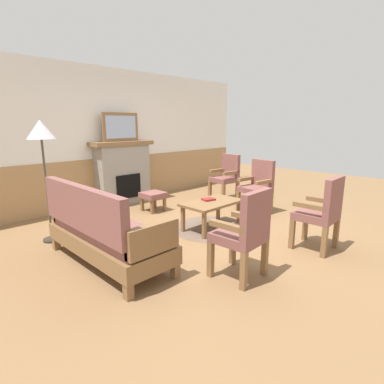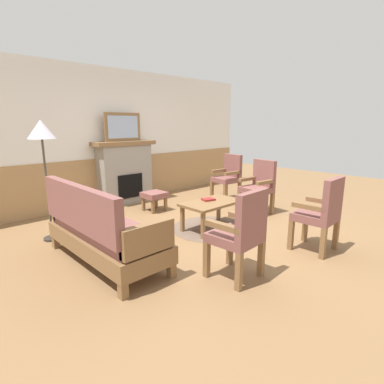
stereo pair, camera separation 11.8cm
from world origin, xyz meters
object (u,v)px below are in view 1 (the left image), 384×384
object	(u,v)px
framed_picture	(121,127)
coffee_table	(212,205)
armchair_near_fireplace	(258,184)
armchair_front_center	(245,230)
footstool	(153,196)
couch	(104,232)
floor_lamp_by_couch	(41,137)
armchair_front_left	(322,210)
fireplace	(123,172)
book_on_table	(208,199)
armchair_by_window_left	(226,175)

from	to	relation	value
framed_picture	coffee_table	bearing A→B (deg)	-87.86
armchair_near_fireplace	armchair_front_center	xyz separation A→B (m)	(-2.23, -1.28, 0.00)
footstool	coffee_table	bearing A→B (deg)	-88.82
framed_picture	couch	bearing A→B (deg)	-127.34
framed_picture	floor_lamp_by_couch	xyz separation A→B (m)	(-1.90, -1.07, -0.11)
framed_picture	armchair_front_left	bearing A→B (deg)	-83.34
fireplace	book_on_table	bearing A→B (deg)	-87.24
armchair_by_window_left	couch	bearing A→B (deg)	-164.68
coffee_table	armchair_front_center	distance (m)	1.61
book_on_table	footstool	world-z (taller)	book_on_table
couch	armchair_front_center	xyz separation A→B (m)	(0.86, -1.36, 0.14)
couch	coffee_table	world-z (taller)	couch
framed_picture	footstool	xyz separation A→B (m)	(0.06, -0.90, -1.28)
fireplace	couch	xyz separation A→B (m)	(-1.73, -2.27, -0.26)
footstool	armchair_front_center	distance (m)	2.90
couch	armchair_near_fireplace	size ratio (longest dim) A/B	1.84
fireplace	armchair_front_center	size ratio (longest dim) A/B	1.33
footstool	framed_picture	bearing A→B (deg)	93.68
coffee_table	footstool	bearing A→B (deg)	91.18
armchair_near_fireplace	fireplace	bearing A→B (deg)	119.86
fireplace	armchair_near_fireplace	world-z (taller)	fireplace
coffee_table	floor_lamp_by_couch	distance (m)	2.60
footstool	armchair_near_fireplace	distance (m)	1.97
book_on_table	floor_lamp_by_couch	world-z (taller)	floor_lamp_by_couch
fireplace	framed_picture	bearing A→B (deg)	90.00
armchair_by_window_left	armchair_front_left	world-z (taller)	same
fireplace	coffee_table	world-z (taller)	fireplace
framed_picture	fireplace	bearing A→B (deg)	-90.00
floor_lamp_by_couch	armchair_front_center	bearing A→B (deg)	-68.08
coffee_table	footstool	size ratio (longest dim) A/B	2.40
footstool	armchair_front_left	size ratio (longest dim) A/B	0.41
coffee_table	armchair_near_fireplace	xyz separation A→B (m)	(1.27, -0.01, 0.15)
armchair_front_center	floor_lamp_by_couch	xyz separation A→B (m)	(-1.03, 2.56, 0.91)
couch	footstool	bearing A→B (deg)	37.37
book_on_table	armchair_near_fireplace	world-z (taller)	armchair_near_fireplace
couch	armchair_front_center	bearing A→B (deg)	-57.74
armchair_by_window_left	armchair_front_left	distance (m)	2.89
book_on_table	armchair_front_left	size ratio (longest dim) A/B	0.19
armchair_by_window_left	armchair_front_left	bearing A→B (deg)	-116.40
fireplace	armchair_front_left	bearing A→B (deg)	-83.34
framed_picture	floor_lamp_by_couch	size ratio (longest dim) A/B	0.48
fireplace	book_on_table	world-z (taller)	fireplace
couch	armchair_front_center	distance (m)	1.62
framed_picture	footstool	world-z (taller)	framed_picture
framed_picture	book_on_table	world-z (taller)	framed_picture
armchair_near_fireplace	armchair_by_window_left	size ratio (longest dim) A/B	1.00
footstool	fireplace	bearing A→B (deg)	93.68
armchair_front_center	floor_lamp_by_couch	size ratio (longest dim) A/B	0.58
book_on_table	armchair_by_window_left	world-z (taller)	armchair_by_window_left
couch	fireplace	bearing A→B (deg)	52.66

